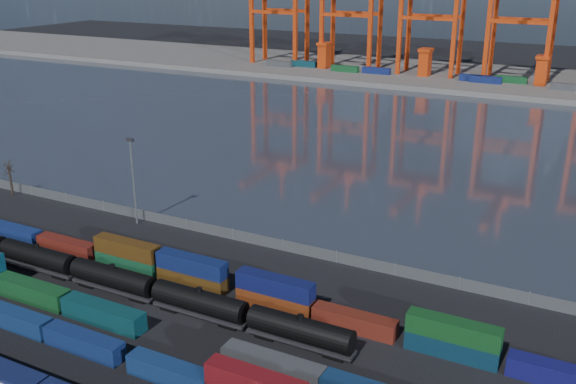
% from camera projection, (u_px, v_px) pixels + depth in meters
% --- Properties ---
extents(ground, '(700.00, 700.00, 0.00)m').
position_uv_depth(ground, '(185.00, 329.00, 86.07)').
color(ground, black).
rests_on(ground, ground).
extents(harbor_water, '(700.00, 700.00, 0.00)m').
position_uv_depth(harbor_water, '(415.00, 143.00, 173.74)').
color(harbor_water, '#2B313E').
rests_on(harbor_water, ground).
extents(far_quay, '(700.00, 70.00, 2.00)m').
position_uv_depth(far_quay, '(491.00, 79.00, 261.07)').
color(far_quay, '#514F4C').
rests_on(far_quay, ground).
extents(container_row_south, '(139.61, 2.38, 5.08)m').
position_uv_depth(container_row_south, '(164.00, 365.00, 75.05)').
color(container_row_south, '#474B4D').
rests_on(container_row_south, ground).
extents(container_row_mid, '(142.33, 2.64, 5.63)m').
position_uv_depth(container_row_mid, '(38.00, 290.00, 92.21)').
color(container_row_mid, '#484A4D').
rests_on(container_row_mid, ground).
extents(container_row_north, '(141.32, 2.37, 5.05)m').
position_uv_depth(container_row_north, '(264.00, 294.00, 91.26)').
color(container_row_north, navy).
rests_on(container_row_north, ground).
extents(tanker_string, '(92.25, 3.17, 4.53)m').
position_uv_depth(tanker_string, '(74.00, 268.00, 98.33)').
color(tanker_string, black).
rests_on(tanker_string, ground).
extents(waterfront_fence, '(160.12, 0.12, 2.20)m').
position_uv_depth(waterfront_fence, '(283.00, 245.00, 109.11)').
color(waterfront_fence, '#595B5E').
rests_on(waterfront_fence, ground).
extents(bare_tree, '(2.11, 2.07, 7.92)m').
position_uv_depth(bare_tree, '(10.00, 178.00, 133.76)').
color(bare_tree, black).
rests_on(bare_tree, ground).
extents(yard_light_mast, '(1.60, 0.40, 16.60)m').
position_uv_depth(yard_light_mast, '(133.00, 177.00, 117.58)').
color(yard_light_mast, slate).
rests_on(yard_light_mast, ground).
extents(quay_containers, '(172.58, 10.99, 2.60)m').
position_uv_depth(quay_containers, '(456.00, 77.00, 252.90)').
color(quay_containers, navy).
rests_on(quay_containers, far_quay).
extents(straddle_carriers, '(140.00, 7.00, 11.10)m').
position_uv_depth(straddle_carriers, '(481.00, 65.00, 251.48)').
color(straddle_carriers, red).
rests_on(straddle_carriers, far_quay).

